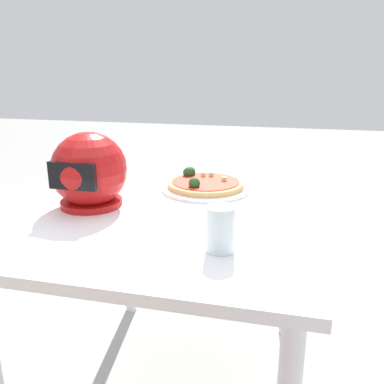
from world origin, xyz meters
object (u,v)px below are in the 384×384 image
(pizza, at_px, (204,183))
(drinking_glass, at_px, (220,229))
(motorcycle_helmet, at_px, (89,172))
(dining_table, at_px, (177,233))

(pizza, bearing_deg, drinking_glass, 106.33)
(motorcycle_helmet, xyz_separation_m, drinking_glass, (-0.45, 0.23, -0.06))
(dining_table, relative_size, drinking_glass, 9.24)
(pizza, bearing_deg, motorcycle_helmet, 39.45)
(drinking_glass, bearing_deg, dining_table, -56.53)
(drinking_glass, bearing_deg, pizza, -73.67)
(pizza, xyz_separation_m, drinking_glass, (-0.14, 0.49, 0.03))
(dining_table, relative_size, pizza, 3.80)
(dining_table, xyz_separation_m, drinking_glass, (-0.19, 0.28, 0.15))
(pizza, distance_m, drinking_glass, 0.51)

